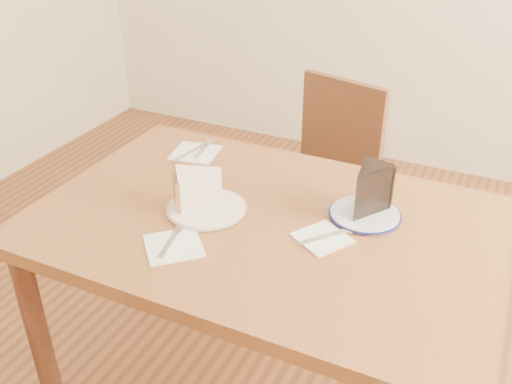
% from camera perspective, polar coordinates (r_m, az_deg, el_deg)
% --- Properties ---
extents(table, '(1.20, 0.80, 0.75)m').
position_cam_1_polar(table, '(1.56, 0.71, -5.69)').
color(table, '#552F17').
rests_on(table, ground).
extents(chair_far, '(0.52, 0.52, 0.86)m').
position_cam_1_polar(chair_far, '(2.24, 6.38, 0.99)').
color(chair_far, '#391D11').
rests_on(chair_far, ground).
extents(plate_cream, '(0.21, 0.21, 0.01)m').
position_cam_1_polar(plate_cream, '(1.54, -4.95, -1.66)').
color(plate_cream, white).
rests_on(plate_cream, table).
extents(plate_navy, '(0.18, 0.18, 0.01)m').
position_cam_1_polar(plate_navy, '(1.53, 10.83, -2.23)').
color(plate_navy, white).
rests_on(plate_navy, table).
extents(carrot_cake, '(0.14, 0.14, 0.09)m').
position_cam_1_polar(carrot_cake, '(1.53, -5.60, 0.36)').
color(carrot_cake, '#EFDFC5').
rests_on(carrot_cake, plate_cream).
extents(chocolate_cake, '(0.11, 0.13, 0.12)m').
position_cam_1_polar(chocolate_cake, '(1.50, 10.97, -0.07)').
color(chocolate_cake, black).
rests_on(chocolate_cake, plate_navy).
extents(napkin_cream, '(0.19, 0.19, 0.00)m').
position_cam_1_polar(napkin_cream, '(1.41, -8.23, -5.35)').
color(napkin_cream, white).
rests_on(napkin_cream, table).
extents(napkin_navy, '(0.16, 0.16, 0.00)m').
position_cam_1_polar(napkin_navy, '(1.43, 6.65, -4.58)').
color(napkin_navy, white).
rests_on(napkin_navy, table).
extents(napkin_spare, '(0.16, 0.16, 0.00)m').
position_cam_1_polar(napkin_spare, '(1.85, -6.10, 3.94)').
color(napkin_spare, white).
rests_on(napkin_spare, table).
extents(fork_cream, '(0.04, 0.14, 0.00)m').
position_cam_1_polar(fork_cream, '(1.42, -8.53, -4.90)').
color(fork_cream, silver).
rests_on(fork_cream, napkin_cream).
extents(knife_navy, '(0.12, 0.14, 0.00)m').
position_cam_1_polar(knife_navy, '(1.43, 7.23, -4.38)').
color(knife_navy, silver).
rests_on(knife_navy, napkin_navy).
extents(fork_spare, '(0.03, 0.14, 0.00)m').
position_cam_1_polar(fork_spare, '(1.86, -5.28, 4.28)').
color(fork_spare, silver).
rests_on(fork_spare, napkin_spare).
extents(knife_spare, '(0.04, 0.16, 0.00)m').
position_cam_1_polar(knife_spare, '(1.84, -6.63, 3.94)').
color(knife_spare, silver).
rests_on(knife_spare, napkin_spare).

